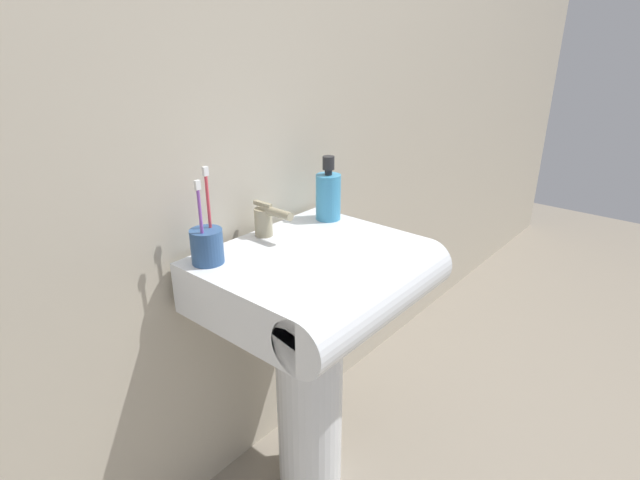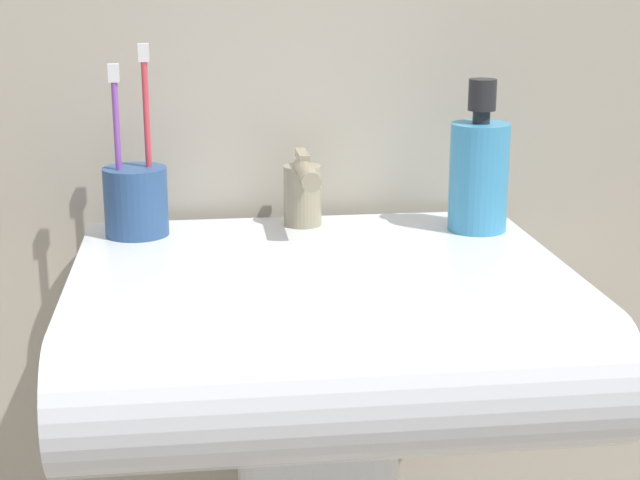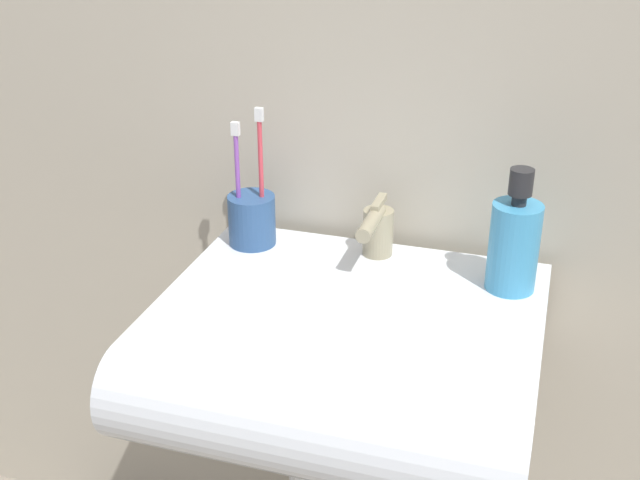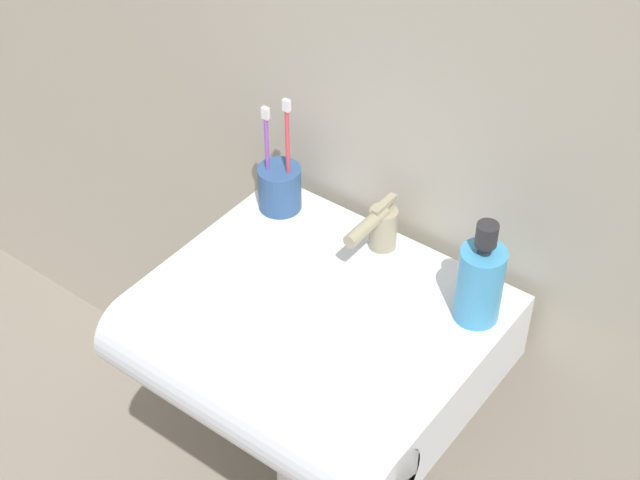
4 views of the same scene
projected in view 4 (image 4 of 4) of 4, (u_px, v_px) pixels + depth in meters
name	position (u px, v px, depth m)	size (l,w,h in m)	color
sink_pedestal	(326.00, 464.00, 1.77)	(0.18, 0.18, 0.60)	white
sink_basin	(308.00, 343.00, 1.51)	(0.51, 0.44, 0.12)	white
faucet	(377.00, 226.00, 1.55)	(0.05, 0.12, 0.09)	tan
toothbrush_cup	(280.00, 186.00, 1.63)	(0.07, 0.07, 0.22)	#2D5184
soap_bottle	(480.00, 282.00, 1.42)	(0.07, 0.07, 0.18)	#3F99CC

